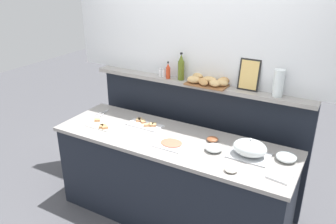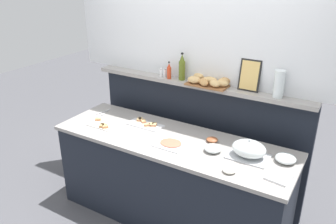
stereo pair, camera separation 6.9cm
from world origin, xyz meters
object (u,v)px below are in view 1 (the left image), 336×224
(cold_cuts_platter, at_px, (171,143))
(condiment_bowl_red, at_px, (212,139))
(serving_tongs, at_px, (103,113))
(serving_cloche, at_px, (250,149))
(napkin_stack, at_px, (280,176))
(olive_oil_bottle, at_px, (181,68))
(water_carafe, at_px, (279,83))
(condiment_bowl_dark, at_px, (231,169))
(salt_shaker, at_px, (160,72))
(bread_basket, at_px, (210,81))
(sandwich_platter_front, at_px, (103,125))
(hot_sauce_bottle, at_px, (168,71))
(framed_picture, at_px, (249,75))
(sandwich_platter_rear, at_px, (145,124))
(glass_bowl_medium, at_px, (286,157))
(pepper_shaker, at_px, (164,73))
(glass_bowl_large, at_px, (214,148))

(cold_cuts_platter, height_order, condiment_bowl_red, condiment_bowl_red)
(serving_tongs, bearing_deg, serving_cloche, -3.94)
(cold_cuts_platter, relative_size, napkin_stack, 1.57)
(olive_oil_bottle, relative_size, water_carafe, 1.14)
(condiment_bowl_dark, bearing_deg, condiment_bowl_red, 129.17)
(salt_shaker, relative_size, bread_basket, 0.21)
(sandwich_platter_front, relative_size, serving_cloche, 0.87)
(sandwich_platter_front, xyz_separation_m, napkin_stack, (1.75, -0.04, -0.00))
(sandwich_platter_front, distance_m, cold_cuts_platter, 0.79)
(serving_tongs, height_order, hot_sauce_bottle, hot_sauce_bottle)
(condiment_bowl_dark, relative_size, salt_shaker, 1.21)
(serving_cloche, bearing_deg, condiment_bowl_red, 165.00)
(bread_basket, distance_m, framed_picture, 0.38)
(sandwich_platter_rear, xyz_separation_m, condiment_bowl_dark, (1.04, -0.37, 0.01))
(condiment_bowl_red, relative_size, framed_picture, 0.37)
(glass_bowl_medium, distance_m, olive_oil_bottle, 1.31)
(cold_cuts_platter, relative_size, hot_sauce_bottle, 1.52)
(serving_cloche, bearing_deg, pepper_shaker, 158.34)
(sandwich_platter_front, relative_size, glass_bowl_large, 1.98)
(cold_cuts_platter, height_order, hot_sauce_bottle, hot_sauce_bottle)
(sandwich_platter_front, bearing_deg, water_carafe, 20.15)
(serving_cloche, bearing_deg, hot_sauce_bottle, 158.32)
(condiment_bowl_red, relative_size, hot_sauce_bottle, 0.60)
(olive_oil_bottle, xyz_separation_m, pepper_shaker, (-0.20, -0.00, -0.08))
(condiment_bowl_dark, height_order, framed_picture, framed_picture)
(glass_bowl_medium, relative_size, framed_picture, 0.58)
(serving_cloche, distance_m, glass_bowl_medium, 0.30)
(condiment_bowl_dark, height_order, pepper_shaker, pepper_shaker)
(salt_shaker, bearing_deg, pepper_shaker, 0.00)
(bread_basket, xyz_separation_m, water_carafe, (0.63, 0.01, 0.08))
(napkin_stack, distance_m, olive_oil_bottle, 1.42)
(condiment_bowl_dark, bearing_deg, cold_cuts_platter, 165.95)
(salt_shaker, bearing_deg, bread_basket, -0.94)
(salt_shaker, xyz_separation_m, pepper_shaker, (0.04, 0.00, 0.00))
(water_carafe, bearing_deg, sandwich_platter_rear, -163.52)
(glass_bowl_medium, bearing_deg, glass_bowl_large, -165.88)
(sandwich_platter_front, distance_m, serving_tongs, 0.32)
(sandwich_platter_rear, xyz_separation_m, salt_shaker, (-0.03, 0.35, 0.44))
(hot_sauce_bottle, bearing_deg, pepper_shaker, 158.71)
(glass_bowl_medium, bearing_deg, napkin_stack, -86.84)
(salt_shaker, bearing_deg, sandwich_platter_rear, -85.70)
(serving_tongs, height_order, olive_oil_bottle, olive_oil_bottle)
(serving_tongs, xyz_separation_m, napkin_stack, (1.95, -0.29, 0.00))
(salt_shaker, bearing_deg, sandwich_platter_front, -120.99)
(serving_cloche, distance_m, napkin_stack, 0.35)
(sandwich_platter_rear, xyz_separation_m, water_carafe, (1.17, 0.35, 0.52))
(glass_bowl_large, xyz_separation_m, condiment_bowl_red, (-0.08, 0.16, -0.01))
(cold_cuts_platter, height_order, serving_tongs, cold_cuts_platter)
(condiment_bowl_dark, bearing_deg, olive_oil_bottle, 138.71)
(cold_cuts_platter, xyz_separation_m, napkin_stack, (0.97, -0.04, 0.00))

